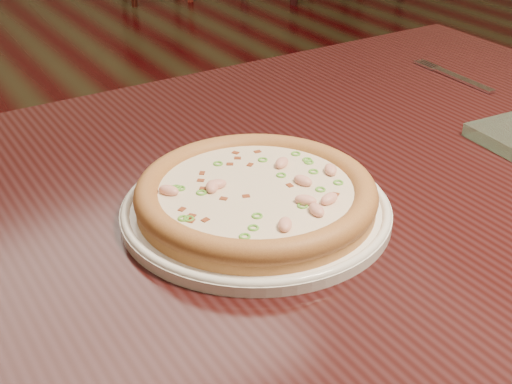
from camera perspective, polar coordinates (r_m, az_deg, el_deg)
hero_table at (r=0.95m, az=4.58°, el=-3.66°), size 1.20×0.80×0.75m
plate at (r=0.80m, az=0.00°, el=-1.33°), size 0.30×0.30×0.02m
pizza at (r=0.79m, az=0.01°, el=-0.19°), size 0.27×0.27×0.03m
fork at (r=1.25m, az=15.70°, el=8.89°), size 0.02×0.18×0.00m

